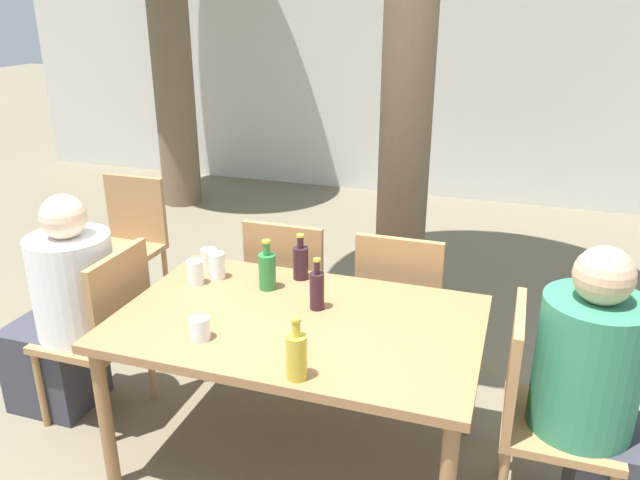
# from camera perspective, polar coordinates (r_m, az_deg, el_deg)

# --- Properties ---
(ground_plane) EXTENTS (30.00, 30.00, 0.00)m
(ground_plane) POSITION_cam_1_polar(r_m,az_deg,el_deg) (3.10, -1.86, -19.08)
(ground_plane) COLOR #706651
(cafe_building_wall) EXTENTS (10.00, 0.08, 2.80)m
(cafe_building_wall) POSITION_cam_1_polar(r_m,az_deg,el_deg) (6.67, 11.58, 15.61)
(cafe_building_wall) COLOR beige
(cafe_building_wall) RESTS_ON ground_plane
(dining_table_front) EXTENTS (1.55, 0.98, 0.73)m
(dining_table_front) POSITION_cam_1_polar(r_m,az_deg,el_deg) (2.72, -2.02, -8.50)
(dining_table_front) COLOR #996B42
(dining_table_front) RESTS_ON ground_plane
(patio_chair_0) EXTENTS (0.44, 0.44, 0.91)m
(patio_chair_0) POSITION_cam_1_polar(r_m,az_deg,el_deg) (3.24, -19.07, -7.40)
(patio_chair_0) COLOR #A87A4C
(patio_chair_0) RESTS_ON ground_plane
(patio_chair_1) EXTENTS (0.44, 0.44, 0.91)m
(patio_chair_1) POSITION_cam_1_polar(r_m,az_deg,el_deg) (2.67, 19.39, -14.03)
(patio_chair_1) COLOR #A87A4C
(patio_chair_1) RESTS_ON ground_plane
(patio_chair_2) EXTENTS (0.44, 0.44, 0.91)m
(patio_chair_2) POSITION_cam_1_polar(r_m,az_deg,el_deg) (3.48, -2.65, -4.11)
(patio_chair_2) COLOR #A87A4C
(patio_chair_2) RESTS_ON ground_plane
(patio_chair_3) EXTENTS (0.44, 0.44, 0.91)m
(patio_chair_3) POSITION_cam_1_polar(r_m,az_deg,el_deg) (3.33, 7.40, -5.52)
(patio_chair_3) COLOR #A87A4C
(patio_chair_3) RESTS_ON ground_plane
(patio_chair_4) EXTENTS (0.44, 0.44, 0.91)m
(patio_chair_4) POSITION_cam_1_polar(r_m,az_deg,el_deg) (4.35, -17.08, 0.23)
(patio_chair_4) COLOR #A87A4C
(patio_chair_4) RESTS_ON ground_plane
(person_seated_0) EXTENTS (0.60, 0.39, 1.17)m
(person_seated_0) POSITION_cam_1_polar(r_m,az_deg,el_deg) (3.37, -22.28, -6.44)
(person_seated_0) COLOR #383842
(person_seated_0) RESTS_ON ground_plane
(person_seated_1) EXTENTS (0.59, 0.39, 1.20)m
(person_seated_1) POSITION_cam_1_polar(r_m,az_deg,el_deg) (2.68, 24.52, -13.97)
(person_seated_1) COLOR #383842
(person_seated_1) RESTS_ON ground_plane
(green_bottle_0) EXTENTS (0.08, 0.08, 0.24)m
(green_bottle_0) POSITION_cam_1_polar(r_m,az_deg,el_deg) (2.92, -4.85, -2.75)
(green_bottle_0) COLOR #287A38
(green_bottle_0) RESTS_ON dining_table_front
(oil_cruet_1) EXTENTS (0.08, 0.08, 0.24)m
(oil_cruet_1) POSITION_cam_1_polar(r_m,az_deg,el_deg) (2.25, -2.16, -10.47)
(oil_cruet_1) COLOR gold
(oil_cruet_1) RESTS_ON dining_table_front
(wine_bottle_2) EXTENTS (0.07, 0.07, 0.23)m
(wine_bottle_2) POSITION_cam_1_polar(r_m,az_deg,el_deg) (3.02, -1.78, -1.99)
(wine_bottle_2) COLOR #331923
(wine_bottle_2) RESTS_ON dining_table_front
(wine_bottle_3) EXTENTS (0.06, 0.06, 0.24)m
(wine_bottle_3) POSITION_cam_1_polar(r_m,az_deg,el_deg) (2.73, -0.28, -4.54)
(wine_bottle_3) COLOR #331923
(wine_bottle_3) RESTS_ON dining_table_front
(drinking_glass_0) EXTENTS (0.08, 0.08, 0.12)m
(drinking_glass_0) POSITION_cam_1_polar(r_m,az_deg,el_deg) (3.16, -10.10, -1.81)
(drinking_glass_0) COLOR silver
(drinking_glass_0) RESTS_ON dining_table_front
(drinking_glass_1) EXTENTS (0.08, 0.08, 0.09)m
(drinking_glass_1) POSITION_cam_1_polar(r_m,az_deg,el_deg) (2.56, -10.95, -7.93)
(drinking_glass_1) COLOR white
(drinking_glass_1) RESTS_ON dining_table_front
(drinking_glass_2) EXTENTS (0.08, 0.08, 0.12)m
(drinking_glass_2) POSITION_cam_1_polar(r_m,az_deg,el_deg) (3.03, -11.33, -2.91)
(drinking_glass_2) COLOR white
(drinking_glass_2) RESTS_ON dining_table_front
(drinking_glass_3) EXTENTS (0.08, 0.08, 0.13)m
(drinking_glass_3) POSITION_cam_1_polar(r_m,az_deg,el_deg) (3.07, -9.42, -2.33)
(drinking_glass_3) COLOR white
(drinking_glass_3) RESTS_ON dining_table_front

